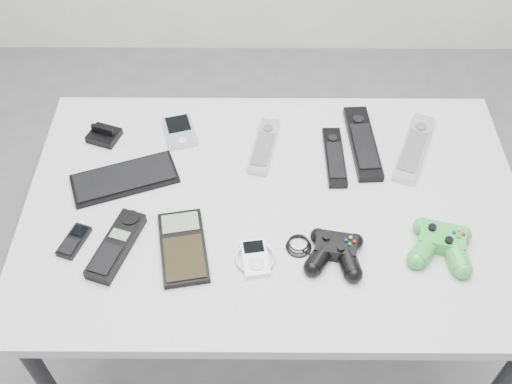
{
  "coord_description": "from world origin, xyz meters",
  "views": [
    {
      "loc": [
        -0.07,
        -0.8,
        1.84
      ],
      "look_at": [
        -0.08,
        0.1,
        0.79
      ],
      "focal_mm": 42.0,
      "sensor_mm": 36.0,
      "label": 1
    }
  ],
  "objects_px": {
    "desk": "(273,221)",
    "calculator": "(183,247)",
    "pda_keyboard": "(125,178)",
    "mobile_phone": "(74,241)",
    "controller_black": "(335,251)",
    "remote_black_a": "(335,157)",
    "mp3_player": "(255,258)",
    "remote_silver_b": "(414,147)",
    "remote_silver_a": "(264,146)",
    "remote_black_b": "(363,142)",
    "cordless_handset": "(116,245)",
    "controller_green": "(441,243)",
    "pda": "(180,131)"
  },
  "relations": [
    {
      "from": "remote_black_a",
      "to": "mp3_player",
      "type": "relative_size",
      "value": 2.13
    },
    {
      "from": "calculator",
      "to": "controller_black",
      "type": "xyz_separation_m",
      "value": [
        0.33,
        -0.02,
        0.01
      ]
    },
    {
      "from": "desk",
      "to": "cordless_handset",
      "type": "height_order",
      "value": "cordless_handset"
    },
    {
      "from": "remote_silver_a",
      "to": "mp3_player",
      "type": "height_order",
      "value": "remote_silver_a"
    },
    {
      "from": "remote_black_b",
      "to": "remote_silver_b",
      "type": "bearing_deg",
      "value": -11.66
    },
    {
      "from": "remote_black_b",
      "to": "remote_silver_a",
      "type": "bearing_deg",
      "value": 179.35
    },
    {
      "from": "pda",
      "to": "controller_black",
      "type": "xyz_separation_m",
      "value": [
        0.36,
        -0.38,
        0.01
      ]
    },
    {
      "from": "desk",
      "to": "calculator",
      "type": "bearing_deg",
      "value": -146.37
    },
    {
      "from": "mobile_phone",
      "to": "calculator",
      "type": "distance_m",
      "value": 0.24
    },
    {
      "from": "remote_silver_a",
      "to": "mp3_player",
      "type": "bearing_deg",
      "value": -82.41
    },
    {
      "from": "mp3_player",
      "to": "controller_green",
      "type": "bearing_deg",
      "value": -4.09
    },
    {
      "from": "calculator",
      "to": "controller_black",
      "type": "relative_size",
      "value": 0.91
    },
    {
      "from": "cordless_handset",
      "to": "controller_black",
      "type": "bearing_deg",
      "value": 16.4
    },
    {
      "from": "remote_silver_a",
      "to": "controller_black",
      "type": "distance_m",
      "value": 0.36
    },
    {
      "from": "pda_keyboard",
      "to": "calculator",
      "type": "height_order",
      "value": "calculator"
    },
    {
      "from": "mobile_phone",
      "to": "controller_black",
      "type": "xyz_separation_m",
      "value": [
        0.57,
        -0.03,
        0.01
      ]
    },
    {
      "from": "pda_keyboard",
      "to": "controller_black",
      "type": "xyz_separation_m",
      "value": [
        0.48,
        -0.22,
        0.01
      ]
    },
    {
      "from": "remote_black_a",
      "to": "mp3_player",
      "type": "distance_m",
      "value": 0.36
    },
    {
      "from": "remote_black_a",
      "to": "mp3_player",
      "type": "height_order",
      "value": "remote_black_a"
    },
    {
      "from": "controller_green",
      "to": "pda",
      "type": "bearing_deg",
      "value": 163.53
    },
    {
      "from": "remote_silver_a",
      "to": "desk",
      "type": "bearing_deg",
      "value": -71.78
    },
    {
      "from": "remote_black_b",
      "to": "controller_black",
      "type": "distance_m",
      "value": 0.35
    },
    {
      "from": "pda_keyboard",
      "to": "remote_silver_b",
      "type": "height_order",
      "value": "remote_silver_b"
    },
    {
      "from": "cordless_handset",
      "to": "mp3_player",
      "type": "relative_size",
      "value": 2.0
    },
    {
      "from": "mobile_phone",
      "to": "controller_black",
      "type": "bearing_deg",
      "value": 15.89
    },
    {
      "from": "desk",
      "to": "remote_black_a",
      "type": "distance_m",
      "value": 0.22
    },
    {
      "from": "remote_silver_b",
      "to": "calculator",
      "type": "distance_m",
      "value": 0.63
    },
    {
      "from": "mp3_player",
      "to": "controller_black",
      "type": "relative_size",
      "value": 0.43
    },
    {
      "from": "remote_silver_b",
      "to": "remote_silver_a",
      "type": "bearing_deg",
      "value": -158.65
    },
    {
      "from": "remote_black_a",
      "to": "remote_black_b",
      "type": "distance_m",
      "value": 0.09
    },
    {
      "from": "remote_silver_a",
      "to": "controller_green",
      "type": "xyz_separation_m",
      "value": [
        0.38,
        -0.31,
        0.01
      ]
    },
    {
      "from": "mp3_player",
      "to": "controller_black",
      "type": "height_order",
      "value": "controller_black"
    },
    {
      "from": "mp3_player",
      "to": "pda_keyboard",
      "type": "bearing_deg",
      "value": 135.58
    },
    {
      "from": "mobile_phone",
      "to": "controller_black",
      "type": "relative_size",
      "value": 0.42
    },
    {
      "from": "cordless_handset",
      "to": "controller_green",
      "type": "bearing_deg",
      "value": 18.71
    },
    {
      "from": "remote_black_a",
      "to": "remote_silver_b",
      "type": "distance_m",
      "value": 0.2
    },
    {
      "from": "desk",
      "to": "remote_black_b",
      "type": "bearing_deg",
      "value": 40.09
    },
    {
      "from": "pda_keyboard",
      "to": "remote_black_a",
      "type": "distance_m",
      "value": 0.51
    },
    {
      "from": "remote_silver_a",
      "to": "controller_black",
      "type": "height_order",
      "value": "controller_black"
    },
    {
      "from": "mobile_phone",
      "to": "calculator",
      "type": "bearing_deg",
      "value": 15.36
    },
    {
      "from": "mobile_phone",
      "to": "desk",
      "type": "bearing_deg",
      "value": 34.0
    },
    {
      "from": "desk",
      "to": "controller_black",
      "type": "bearing_deg",
      "value": -49.22
    },
    {
      "from": "desk",
      "to": "pda_keyboard",
      "type": "relative_size",
      "value": 4.68
    },
    {
      "from": "remote_black_b",
      "to": "controller_green",
      "type": "relative_size",
      "value": 1.73
    },
    {
      "from": "mobile_phone",
      "to": "calculator",
      "type": "xyz_separation_m",
      "value": [
        0.24,
        -0.02,
        0.0
      ]
    },
    {
      "from": "remote_silver_a",
      "to": "mp3_player",
      "type": "relative_size",
      "value": 2.06
    },
    {
      "from": "remote_black_a",
      "to": "controller_black",
      "type": "relative_size",
      "value": 0.92
    },
    {
      "from": "calculator",
      "to": "mp3_player",
      "type": "distance_m",
      "value": 0.16
    },
    {
      "from": "pda_keyboard",
      "to": "mobile_phone",
      "type": "height_order",
      "value": "same"
    },
    {
      "from": "remote_silver_b",
      "to": "controller_black",
      "type": "relative_size",
      "value": 1.13
    }
  ]
}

